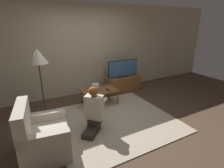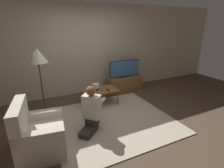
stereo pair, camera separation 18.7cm
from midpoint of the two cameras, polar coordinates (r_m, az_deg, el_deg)
ground_plane at (r=3.96m, az=1.50°, el=-11.86°), size 10.00×10.00×0.00m
wall_back at (r=5.23m, az=-8.28°, el=10.88°), size 10.00×0.06×2.60m
rug at (r=3.95m, az=1.50°, el=-11.76°), size 2.53×2.33×0.02m
tv_stand at (r=5.55m, az=5.03°, el=0.07°), size 1.11×0.43×0.45m
tv at (r=5.41m, az=5.17°, el=5.05°), size 1.02×0.08×0.53m
coffee_table at (r=4.56m, az=-2.88°, el=-2.40°), size 0.90×0.55×0.41m
floor_lamp at (r=3.88m, az=-21.71°, el=7.40°), size 0.39×0.39×1.57m
armchair at (r=3.17m, az=-21.06°, el=-15.53°), size 0.82×0.90×0.91m
person_kneeling at (r=3.44m, az=-5.15°, el=-8.21°), size 0.74×0.73×0.92m
table_lamp at (r=4.51m, az=-4.14°, el=-0.71°), size 0.18×0.18×0.17m
remote at (r=4.52m, az=-0.19°, el=-1.90°), size 0.04×0.15×0.02m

